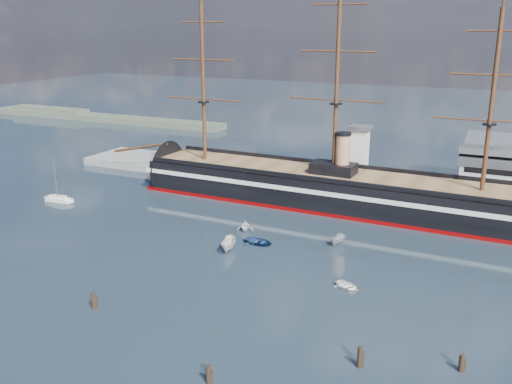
% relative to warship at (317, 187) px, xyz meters
% --- Properties ---
extents(ground, '(600.00, 600.00, 0.00)m').
position_rel_warship_xyz_m(ground, '(3.05, -20.00, -4.04)').
color(ground, '#1B252E').
rests_on(ground, ground).
extents(quay, '(180.00, 18.00, 2.00)m').
position_rel_warship_xyz_m(quay, '(13.05, 16.00, -4.04)').
color(quay, slate).
rests_on(quay, ground).
extents(quay_tower, '(5.00, 5.00, 15.00)m').
position_rel_warship_xyz_m(quay_tower, '(6.05, 13.00, 5.72)').
color(quay_tower, silver).
rests_on(quay_tower, ground).
extents(shoreline, '(120.00, 10.00, 4.00)m').
position_rel_warship_xyz_m(shoreline, '(-136.18, 75.00, -2.59)').
color(shoreline, '#3F4C38').
rests_on(shoreline, ground).
extents(warship, '(113.05, 18.17, 53.94)m').
position_rel_warship_xyz_m(warship, '(0.00, 0.00, 0.00)').
color(warship, black).
rests_on(warship, ground).
extents(sailboat, '(6.97, 2.48, 10.95)m').
position_rel_warship_xyz_m(sailboat, '(-56.24, -24.83, -3.34)').
color(sailboat, silver).
rests_on(sailboat, ground).
extents(motorboat_a, '(7.52, 4.40, 2.83)m').
position_rel_warship_xyz_m(motorboat_a, '(-5.21, -34.63, -4.04)').
color(motorboat_a, silver).
rests_on(motorboat_a, ground).
extents(motorboat_b, '(1.74, 3.74, 1.69)m').
position_rel_warship_xyz_m(motorboat_b, '(-1.46, -29.46, -4.04)').
color(motorboat_b, navy).
rests_on(motorboat_b, ground).
extents(motorboat_c, '(5.67, 3.11, 2.15)m').
position_rel_warship_xyz_m(motorboat_c, '(12.35, -22.76, -4.04)').
color(motorboat_c, gray).
rests_on(motorboat_c, ground).
extents(motorboat_d, '(6.93, 4.81, 2.33)m').
position_rel_warship_xyz_m(motorboat_d, '(-7.20, -23.59, -4.04)').
color(motorboat_d, white).
rests_on(motorboat_d, ground).
extents(motorboat_e, '(2.66, 3.25, 1.43)m').
position_rel_warship_xyz_m(motorboat_e, '(19.74, -40.94, -4.04)').
color(motorboat_e, white).
rests_on(motorboat_e, ground).
extents(piling_near_left, '(0.64, 0.64, 3.31)m').
position_rel_warship_xyz_m(piling_near_left, '(-12.63, -63.32, -4.04)').
color(piling_near_left, black).
rests_on(piling_near_left, ground).
extents(piling_near_mid, '(0.64, 0.64, 3.01)m').
position_rel_warship_xyz_m(piling_near_mid, '(12.00, -71.96, -4.04)').
color(piling_near_mid, black).
rests_on(piling_near_mid, ground).
extents(piling_near_right, '(0.64, 0.64, 3.54)m').
position_rel_warship_xyz_m(piling_near_right, '(27.21, -61.24, -4.04)').
color(piling_near_right, black).
rests_on(piling_near_right, ground).
extents(piling_far_right, '(0.64, 0.64, 3.00)m').
position_rel_warship_xyz_m(piling_far_right, '(38.62, -56.79, -4.04)').
color(piling_far_right, black).
rests_on(piling_far_right, ground).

